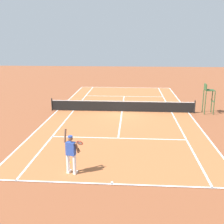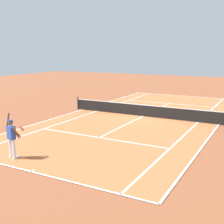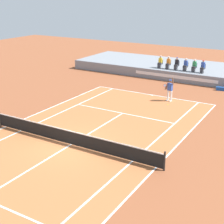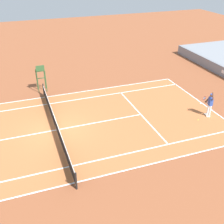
{
  "view_description": "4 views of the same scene",
  "coord_description": "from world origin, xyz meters",
  "px_view_note": "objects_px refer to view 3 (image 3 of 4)",
  "views": [
    {
      "loc": [
        -0.74,
        22.1,
        5.85
      ],
      "look_at": [
        0.56,
        3.88,
        1.0
      ],
      "focal_mm": 43.86,
      "sensor_mm": 36.0,
      "label": 1
    },
    {
      "loc": [
        -8.24,
        20.17,
        4.8
      ],
      "look_at": [
        0.56,
        3.88,
        1.0
      ],
      "focal_mm": 47.02,
      "sensor_mm": 36.0,
      "label": 2
    },
    {
      "loc": [
        11.36,
        -14.36,
        8.59
      ],
      "look_at": [
        0.56,
        3.88,
        1.0
      ],
      "focal_mm": 53.83,
      "sensor_mm": 36.0,
      "label": 3
    },
    {
      "loc": [
        16.63,
        -1.93,
        10.48
      ],
      "look_at": [
        0.56,
        3.88,
        1.0
      ],
      "focal_mm": 45.01,
      "sensor_mm": 36.0,
      "label": 4
    }
  ],
  "objects_px": {
    "spectator_seated_4": "(194,66)",
    "tennis_ball": "(168,105)",
    "tennis_player": "(170,90)",
    "equipment_bag": "(221,89)",
    "spectator_seated_3": "(185,65)",
    "spectator_seated_5": "(203,67)",
    "spectator_seated_1": "(168,63)",
    "spectator_seated_0": "(160,62)",
    "spectator_seated_2": "(177,64)"
  },
  "relations": [
    {
      "from": "spectator_seated_2",
      "to": "spectator_seated_3",
      "type": "height_order",
      "value": "same"
    },
    {
      "from": "spectator_seated_0",
      "to": "spectator_seated_1",
      "type": "height_order",
      "value": "same"
    },
    {
      "from": "spectator_seated_2",
      "to": "spectator_seated_3",
      "type": "relative_size",
      "value": 1.0
    },
    {
      "from": "spectator_seated_3",
      "to": "spectator_seated_0",
      "type": "bearing_deg",
      "value": 180.0
    },
    {
      "from": "spectator_seated_2",
      "to": "tennis_ball",
      "type": "relative_size",
      "value": 18.6
    },
    {
      "from": "tennis_ball",
      "to": "equipment_bag",
      "type": "relative_size",
      "value": 0.07
    },
    {
      "from": "spectator_seated_1",
      "to": "spectator_seated_4",
      "type": "relative_size",
      "value": 1.0
    },
    {
      "from": "spectator_seated_4",
      "to": "tennis_ball",
      "type": "relative_size",
      "value": 18.6
    },
    {
      "from": "tennis_player",
      "to": "equipment_bag",
      "type": "xyz_separation_m",
      "value": [
        2.94,
        5.47,
        -0.83
      ]
    },
    {
      "from": "spectator_seated_3",
      "to": "tennis_ball",
      "type": "relative_size",
      "value": 18.6
    },
    {
      "from": "spectator_seated_1",
      "to": "spectator_seated_3",
      "type": "xyz_separation_m",
      "value": [
        1.86,
        0.0,
        0.0
      ]
    },
    {
      "from": "spectator_seated_1",
      "to": "tennis_ball",
      "type": "distance_m",
      "value": 9.12
    },
    {
      "from": "spectator_seated_2",
      "to": "spectator_seated_4",
      "type": "xyz_separation_m",
      "value": [
        1.85,
        0.0,
        0.0
      ]
    },
    {
      "from": "spectator_seated_3",
      "to": "tennis_ball",
      "type": "distance_m",
      "value": 8.6
    },
    {
      "from": "spectator_seated_0",
      "to": "spectator_seated_4",
      "type": "relative_size",
      "value": 1.0
    },
    {
      "from": "tennis_ball",
      "to": "spectator_seated_3",
      "type": "bearing_deg",
      "value": 100.29
    },
    {
      "from": "spectator_seated_4",
      "to": "equipment_bag",
      "type": "xyz_separation_m",
      "value": [
        3.23,
        -1.78,
        -1.48
      ]
    },
    {
      "from": "spectator_seated_0",
      "to": "equipment_bag",
      "type": "relative_size",
      "value": 1.34
    },
    {
      "from": "spectator_seated_2",
      "to": "spectator_seated_5",
      "type": "distance_m",
      "value": 2.71
    },
    {
      "from": "spectator_seated_3",
      "to": "spectator_seated_5",
      "type": "bearing_deg",
      "value": 0.0
    },
    {
      "from": "spectator_seated_0",
      "to": "spectator_seated_4",
      "type": "xyz_separation_m",
      "value": [
        3.66,
        0.0,
        0.0
      ]
    },
    {
      "from": "spectator_seated_0",
      "to": "spectator_seated_5",
      "type": "height_order",
      "value": "same"
    },
    {
      "from": "spectator_seated_4",
      "to": "spectator_seated_5",
      "type": "height_order",
      "value": "same"
    },
    {
      "from": "spectator_seated_2",
      "to": "tennis_player",
      "type": "relative_size",
      "value": 0.61
    },
    {
      "from": "spectator_seated_3",
      "to": "tennis_player",
      "type": "xyz_separation_m",
      "value": [
        1.2,
        -7.25,
        -0.64
      ]
    },
    {
      "from": "tennis_ball",
      "to": "spectator_seated_5",
      "type": "bearing_deg",
      "value": 88.25
    },
    {
      "from": "spectator_seated_3",
      "to": "spectator_seated_4",
      "type": "bearing_deg",
      "value": 0.0
    },
    {
      "from": "spectator_seated_5",
      "to": "tennis_player",
      "type": "height_order",
      "value": "spectator_seated_5"
    },
    {
      "from": "spectator_seated_4",
      "to": "tennis_ball",
      "type": "xyz_separation_m",
      "value": [
        0.61,
        -8.32,
        -1.6
      ]
    },
    {
      "from": "spectator_seated_5",
      "to": "tennis_ball",
      "type": "height_order",
      "value": "spectator_seated_5"
    },
    {
      "from": "spectator_seated_0",
      "to": "spectator_seated_1",
      "type": "distance_m",
      "value": 0.9
    },
    {
      "from": "spectator_seated_2",
      "to": "spectator_seated_4",
      "type": "distance_m",
      "value": 1.85
    },
    {
      "from": "spectator_seated_2",
      "to": "spectator_seated_5",
      "type": "bearing_deg",
      "value": 0.0
    },
    {
      "from": "spectator_seated_2",
      "to": "tennis_ball",
      "type": "distance_m",
      "value": 8.82
    },
    {
      "from": "tennis_player",
      "to": "tennis_ball",
      "type": "height_order",
      "value": "tennis_player"
    },
    {
      "from": "spectator_seated_0",
      "to": "tennis_player",
      "type": "relative_size",
      "value": 0.61
    },
    {
      "from": "spectator_seated_3",
      "to": "tennis_ball",
      "type": "height_order",
      "value": "spectator_seated_3"
    },
    {
      "from": "tennis_player",
      "to": "equipment_bag",
      "type": "relative_size",
      "value": 2.2
    },
    {
      "from": "spectator_seated_0",
      "to": "tennis_player",
      "type": "distance_m",
      "value": 8.29
    },
    {
      "from": "spectator_seated_0",
      "to": "tennis_ball",
      "type": "bearing_deg",
      "value": -62.8
    },
    {
      "from": "spectator_seated_2",
      "to": "tennis_ball",
      "type": "height_order",
      "value": "spectator_seated_2"
    },
    {
      "from": "spectator_seated_2",
      "to": "spectator_seated_4",
      "type": "height_order",
      "value": "same"
    },
    {
      "from": "spectator_seated_5",
      "to": "spectator_seated_3",
      "type": "bearing_deg",
      "value": 180.0
    },
    {
      "from": "spectator_seated_3",
      "to": "spectator_seated_4",
      "type": "distance_m",
      "value": 0.9
    },
    {
      "from": "equipment_bag",
      "to": "spectator_seated_5",
      "type": "bearing_deg",
      "value": 143.04
    },
    {
      "from": "tennis_ball",
      "to": "equipment_bag",
      "type": "bearing_deg",
      "value": 68.15
    },
    {
      "from": "spectator_seated_4",
      "to": "tennis_ball",
      "type": "distance_m",
      "value": 8.49
    },
    {
      "from": "spectator_seated_2",
      "to": "spectator_seated_5",
      "type": "xyz_separation_m",
      "value": [
        2.71,
        0.0,
        0.0
      ]
    },
    {
      "from": "spectator_seated_3",
      "to": "spectator_seated_5",
      "type": "height_order",
      "value": "same"
    },
    {
      "from": "spectator_seated_1",
      "to": "tennis_player",
      "type": "bearing_deg",
      "value": -67.14
    }
  ]
}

